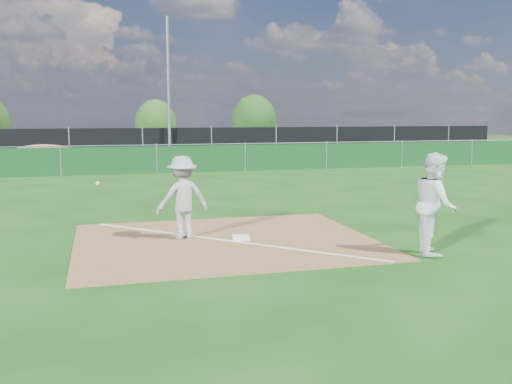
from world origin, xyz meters
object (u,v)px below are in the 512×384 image
(play_at_first, at_px, (182,198))
(car_left, at_px, (8,145))
(runner, at_px, (435,204))
(car_mid, at_px, (101,143))
(car_right, at_px, (203,143))
(tree_mid, at_px, (156,123))
(light_pole, at_px, (169,89))
(tree_right, at_px, (254,120))
(first_base, at_px, (241,237))

(play_at_first, relative_size, car_left, 0.60)
(play_at_first, relative_size, runner, 1.23)
(runner, relative_size, car_mid, 0.41)
(runner, relative_size, car_right, 0.42)
(play_at_first, distance_m, runner, 5.00)
(tree_mid, bearing_deg, light_pole, -91.61)
(light_pole, height_order, tree_mid, light_pole)
(light_pole, relative_size, tree_right, 1.94)
(first_base, relative_size, tree_mid, 0.09)
(car_left, relative_size, car_right, 0.86)
(car_right, height_order, tree_right, tree_right)
(play_at_first, bearing_deg, tree_mid, 85.37)
(play_at_first, bearing_deg, first_base, -19.83)
(light_pole, bearing_deg, play_at_first, -96.20)
(runner, bearing_deg, first_base, 78.86)
(light_pole, relative_size, runner, 4.22)
(light_pole, height_order, tree_right, light_pole)
(car_right, relative_size, tree_right, 1.09)
(play_at_first, xyz_separation_m, tree_right, (10.36, 32.33, 1.24))
(car_right, bearing_deg, tree_mid, 24.00)
(car_left, distance_m, tree_right, 18.48)
(runner, bearing_deg, car_left, 43.29)
(first_base, bearing_deg, tree_mid, 87.42)
(play_at_first, height_order, car_mid, play_at_first)
(runner, height_order, car_right, runner)
(first_base, relative_size, runner, 0.18)
(tree_mid, bearing_deg, first_base, -92.58)
(light_pole, height_order, play_at_first, light_pole)
(runner, xyz_separation_m, tree_right, (6.02, 34.81, 1.18))
(runner, bearing_deg, light_pole, 26.59)
(play_at_first, height_order, car_left, play_at_first)
(play_at_first, distance_m, tree_right, 33.98)
(runner, xyz_separation_m, car_mid, (-5.84, 27.61, -0.18))
(light_pole, bearing_deg, tree_mid, 88.39)
(car_mid, xyz_separation_m, tree_right, (11.87, 7.20, 1.35))
(first_base, height_order, car_right, car_right)
(light_pole, height_order, car_mid, light_pole)
(car_right, bearing_deg, first_base, 175.15)
(runner, height_order, car_mid, runner)
(light_pole, xyz_separation_m, runner, (2.03, -23.73, -3.05))
(light_pole, bearing_deg, car_left, 152.00)
(first_base, xyz_separation_m, car_right, (3.91, 26.21, 0.61))
(runner, distance_m, tree_mid, 34.87)
(car_left, bearing_deg, tree_mid, -34.59)
(car_left, xyz_separation_m, car_right, (12.07, -0.42, -0.01))
(car_mid, bearing_deg, first_base, -179.50)
(tree_mid, bearing_deg, car_mid, -119.77)
(light_pole, height_order, runner, light_pole)
(runner, xyz_separation_m, car_left, (-11.35, 28.69, -0.27))
(first_base, xyz_separation_m, tree_mid, (1.48, 32.76, 1.84))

